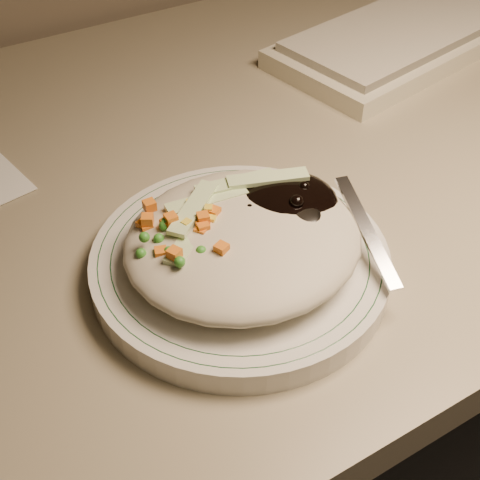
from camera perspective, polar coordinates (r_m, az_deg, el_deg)
desk at (r=0.84m, az=0.41°, el=-3.14°), size 1.40×0.70×0.74m
plate at (r=0.55m, az=-0.00°, el=-2.01°), size 0.24×0.24×0.02m
plate_rim at (r=0.54m, az=0.00°, el=-1.25°), size 0.23×0.23×0.00m
meal at (r=0.53m, az=0.43°, el=0.57°), size 0.21×0.19×0.05m
keyboard at (r=0.96m, az=16.14°, el=17.32°), size 0.49×0.25×0.03m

